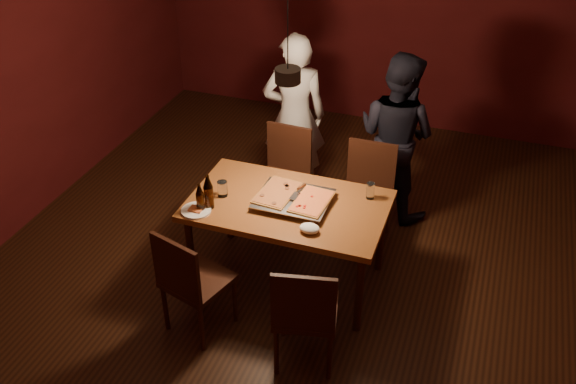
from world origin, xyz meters
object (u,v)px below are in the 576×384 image
(pizza_tray, at_px, (294,200))
(diner_white, at_px, (294,117))
(pendant_lamp, at_px, (288,74))
(chair_near_left, at_px, (188,276))
(plate_slice, at_px, (196,210))
(beer_bottle_a, at_px, (200,198))
(diner_dark, at_px, (396,135))
(chair_far_left, at_px, (285,166))
(beer_bottle_b, at_px, (208,192))
(dining_table, at_px, (288,211))
(chair_far_right, at_px, (368,184))
(chair_near_right, at_px, (305,308))

(pizza_tray, xyz_separation_m, diner_white, (-0.43, 1.28, 0.03))
(pizza_tray, height_order, pendant_lamp, pendant_lamp)
(pizza_tray, xyz_separation_m, pendant_lamp, (-0.07, 0.06, 0.99))
(chair_near_left, relative_size, plate_slice, 2.33)
(beer_bottle_a, distance_m, plate_slice, 0.11)
(pizza_tray, distance_m, diner_dark, 1.38)
(chair_far_left, distance_m, pendant_lamp, 1.47)
(beer_bottle_b, xyz_separation_m, diner_dark, (1.11, 1.54, -0.11))
(dining_table, bearing_deg, beer_bottle_b, -155.52)
(dining_table, distance_m, plate_slice, 0.70)
(chair_far_left, height_order, plate_slice, chair_far_left)
(chair_far_right, relative_size, chair_near_right, 0.97)
(chair_far_left, bearing_deg, beer_bottle_a, 79.96)
(dining_table, bearing_deg, pendant_lamp, 110.34)
(dining_table, distance_m, chair_near_right, 0.93)
(chair_near_left, bearing_deg, pizza_tray, 74.63)
(dining_table, relative_size, chair_far_right, 3.09)
(chair_far_left, xyz_separation_m, chair_far_right, (0.77, -0.05, 0.00))
(diner_white, relative_size, pendant_lamp, 1.46)
(chair_near_left, bearing_deg, dining_table, 76.29)
(plate_slice, xyz_separation_m, pendant_lamp, (0.58, 0.41, 1.00))
(beer_bottle_b, relative_size, pendant_lamp, 0.25)
(beer_bottle_b, distance_m, plate_slice, 0.17)
(plate_slice, relative_size, pendant_lamp, 0.20)
(chair_far_right, bearing_deg, pizza_tray, 61.72)
(chair_near_left, height_order, pendant_lamp, pendant_lamp)
(dining_table, distance_m, beer_bottle_a, 0.68)
(chair_near_left, xyz_separation_m, plate_slice, (-0.15, 0.46, 0.22))
(chair_near_right, height_order, pizza_tray, chair_near_right)
(chair_far_right, distance_m, pizza_tray, 0.91)
(diner_dark, bearing_deg, plate_slice, 76.03)
(dining_table, distance_m, pendant_lamp, 1.09)
(chair_near_left, bearing_deg, chair_near_right, 14.17)
(chair_near_left, height_order, pizza_tray, chair_near_left)
(chair_near_right, distance_m, plate_slice, 1.15)
(chair_near_left, xyz_separation_m, beer_bottle_b, (-0.07, 0.54, 0.35))
(pizza_tray, distance_m, beer_bottle_a, 0.70)
(chair_far_left, relative_size, diner_dark, 0.31)
(plate_slice, xyz_separation_m, diner_dark, (1.18, 1.62, 0.02))
(pizza_tray, bearing_deg, pendant_lamp, 141.70)
(chair_far_left, distance_m, beer_bottle_a, 1.22)
(chair_far_left, distance_m, chair_near_right, 1.82)
(pizza_tray, height_order, diner_dark, diner_dark)
(diner_dark, bearing_deg, chair_near_right, 107.66)
(beer_bottle_a, height_order, beer_bottle_b, beer_bottle_b)
(chair_far_left, xyz_separation_m, pizza_tray, (0.36, -0.82, 0.24))
(plate_slice, bearing_deg, diner_dark, 53.97)
(chair_near_right, bearing_deg, chair_far_right, 76.43)
(beer_bottle_a, bearing_deg, diner_dark, 54.25)
(chair_near_left, height_order, beer_bottle_a, beer_bottle_a)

